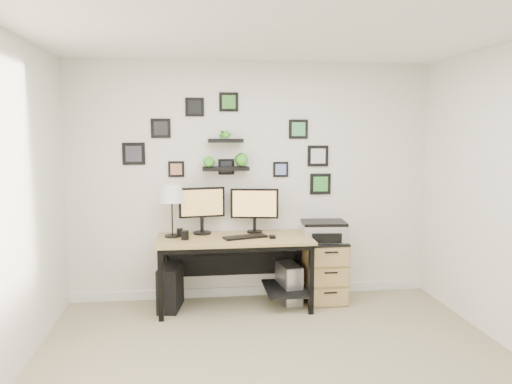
{
  "coord_description": "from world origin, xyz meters",
  "views": [
    {
      "loc": [
        -0.65,
        -3.45,
        1.86
      ],
      "look_at": [
        0.02,
        1.83,
        1.2
      ],
      "focal_mm": 35.0,
      "sensor_mm": 36.0,
      "label": 1
    }
  ],
  "objects": [
    {
      "name": "printer",
      "position": [
        0.75,
        1.72,
        0.78
      ],
      "size": [
        0.49,
        0.41,
        0.21
      ],
      "color": "silver",
      "rests_on": "file_cabinet"
    },
    {
      "name": "pc_tower_grey",
      "position": [
        0.36,
        1.71,
        0.21
      ],
      "size": [
        0.24,
        0.45,
        0.42
      ],
      "color": "gray",
      "rests_on": "ground"
    },
    {
      "name": "keyboard",
      "position": [
        -0.12,
        1.59,
        0.76
      ],
      "size": [
        0.47,
        0.26,
        0.02
      ],
      "primitive_type": "cube",
      "rotation": [
        0.0,
        0.0,
        0.29
      ],
      "color": "black",
      "rests_on": "desk"
    },
    {
      "name": "file_cabinet",
      "position": [
        0.76,
        1.72,
        0.34
      ],
      "size": [
        0.43,
        0.53,
        0.67
      ],
      "color": "tan",
      "rests_on": "ground"
    },
    {
      "name": "pc_tower_black",
      "position": [
        -0.91,
        1.68,
        0.23
      ],
      "size": [
        0.27,
        0.48,
        0.46
      ],
      "primitive_type": "cube",
      "rotation": [
        0.0,
        0.0,
        -0.16
      ],
      "color": "black",
      "rests_on": "ground"
    },
    {
      "name": "mouse",
      "position": [
        0.15,
        1.55,
        0.76
      ],
      "size": [
        0.06,
        0.09,
        0.03
      ],
      "primitive_type": "cube",
      "rotation": [
        0.0,
        0.0,
        0.02
      ],
      "color": "black",
      "rests_on": "desk"
    },
    {
      "name": "mug",
      "position": [
        -0.74,
        1.6,
        0.8
      ],
      "size": [
        0.08,
        0.08,
        0.09
      ],
      "primitive_type": "cylinder",
      "color": "black",
      "rests_on": "desk"
    },
    {
      "name": "table_lamp",
      "position": [
        -0.87,
        1.75,
        1.2
      ],
      "size": [
        0.27,
        0.27,
        0.56
      ],
      "color": "black",
      "rests_on": "desk"
    },
    {
      "name": "room",
      "position": [
        0.0,
        1.98,
        0.05
      ],
      "size": [
        4.0,
        4.0,
        4.0
      ],
      "color": "tan",
      "rests_on": "ground"
    },
    {
      "name": "monitor_left",
      "position": [
        -0.56,
        1.86,
        1.05
      ],
      "size": [
        0.49,
        0.22,
        0.51
      ],
      "color": "black",
      "rests_on": "desk"
    },
    {
      "name": "monitor_right",
      "position": [
        0.01,
        1.85,
        1.04
      ],
      "size": [
        0.52,
        0.19,
        0.48
      ],
      "color": "black",
      "rests_on": "desk"
    },
    {
      "name": "desk",
      "position": [
        -0.19,
        1.67,
        0.63
      ],
      "size": [
        1.6,
        0.7,
        0.75
      ],
      "color": "tan",
      "rests_on": "ground"
    },
    {
      "name": "pen_cup",
      "position": [
        -0.8,
        1.76,
        0.79
      ],
      "size": [
        0.07,
        0.07,
        0.09
      ],
      "primitive_type": "cylinder",
      "color": "black",
      "rests_on": "desk"
    },
    {
      "name": "wall_decor",
      "position": [
        -0.25,
        1.93,
        1.65
      ],
      "size": [
        2.28,
        0.18,
        1.12
      ],
      "color": "black",
      "rests_on": "ground"
    }
  ]
}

